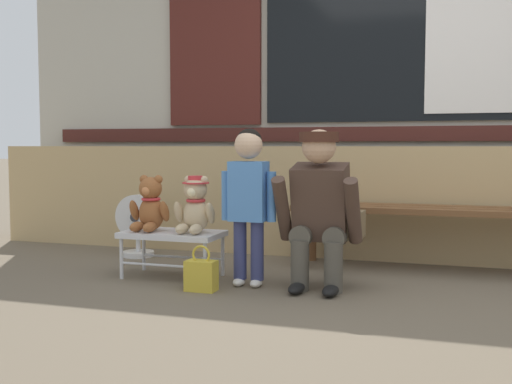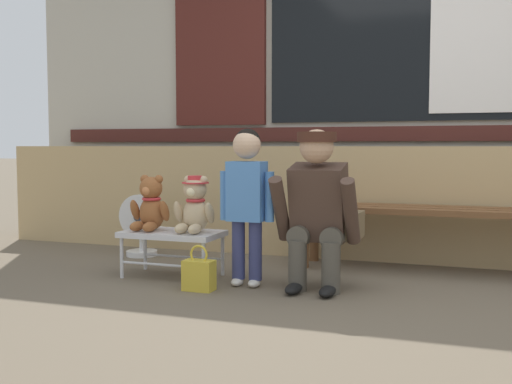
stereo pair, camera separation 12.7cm
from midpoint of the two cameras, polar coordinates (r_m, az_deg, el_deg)
ground_plane at (r=3.41m, az=12.19°, el=-10.33°), size 60.00×60.00×0.00m
brick_low_wall at (r=4.74m, az=14.57°, el=-1.07°), size 6.92×0.25×0.85m
shop_facade at (r=5.29m, az=15.40°, el=12.60°), size 7.06×0.26×3.24m
wooden_bench_long at (r=4.37m, az=18.17°, el=-2.28°), size 2.10×0.40×0.44m
small_display_bench at (r=4.08m, az=-6.78°, el=-4.05°), size 0.64×0.36×0.30m
teddy_bear_plain at (r=4.14m, az=-8.78°, el=-1.21°), size 0.28×0.26×0.36m
teddy_bear_with_hat at (r=3.99m, az=-4.74°, el=-1.24°), size 0.28×0.27×0.36m
child_standing at (r=3.76m, az=0.13°, el=0.26°), size 0.35×0.18×0.96m
adult_crouching at (r=3.70m, az=6.82°, el=-1.56°), size 0.50×0.49×0.95m
handbag_on_ground at (r=3.71m, az=-4.27°, el=-7.54°), size 0.18×0.11×0.27m
floor_fan at (r=4.88m, az=-9.81°, el=-3.04°), size 0.34×0.24×0.48m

